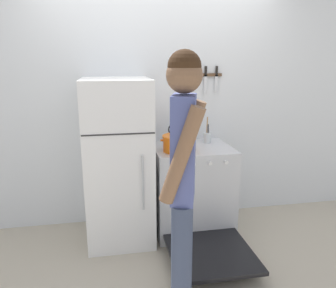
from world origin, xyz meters
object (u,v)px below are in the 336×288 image
(refrigerator, at_px, (119,161))
(person, at_px, (183,178))
(stove_range, at_px, (193,190))
(tea_kettle, at_px, (174,138))
(dutch_oven_pot, at_px, (178,143))
(utensil_jar, at_px, (207,137))

(refrigerator, bearing_deg, person, -73.18)
(stove_range, relative_size, tea_kettle, 6.25)
(dutch_oven_pot, height_order, tea_kettle, tea_kettle)
(person, bearing_deg, utensil_jar, -5.62)
(stove_range, height_order, utensil_jar, utensil_jar)
(stove_range, distance_m, dutch_oven_pot, 0.56)
(dutch_oven_pot, bearing_deg, utensil_jar, 36.36)
(refrigerator, xyz_separation_m, dutch_oven_pot, (0.57, -0.11, 0.18))
(dutch_oven_pot, bearing_deg, refrigerator, 169.24)
(stove_range, xyz_separation_m, utensil_jar, (0.20, 0.18, 0.52))
(utensil_jar, height_order, person, person)
(stove_range, xyz_separation_m, tea_kettle, (-0.16, 0.17, 0.52))
(utensil_jar, bearing_deg, stove_range, -137.76)
(tea_kettle, bearing_deg, dutch_oven_pot, -92.94)
(stove_range, height_order, person, person)
(utensil_jar, xyz_separation_m, person, (-0.58, -1.36, 0.07))
(tea_kettle, distance_m, utensil_jar, 0.36)
(refrigerator, xyz_separation_m, person, (0.36, -1.20, 0.24))
(refrigerator, bearing_deg, stove_range, -0.96)
(refrigerator, relative_size, stove_range, 1.14)
(refrigerator, distance_m, utensil_jar, 0.97)
(utensil_jar, bearing_deg, person, -113.01)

